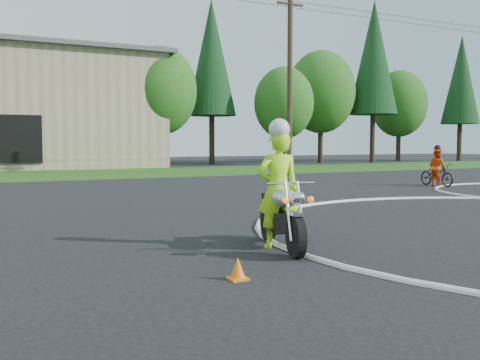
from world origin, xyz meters
name	(u,v)px	position (x,y,z in m)	size (l,w,h in m)	color
grass_strip	(166,172)	(0.00, 27.00, 0.01)	(120.00, 10.00, 0.02)	#1E4714
primary_motorcycle	(282,215)	(-5.98, 3.72, 0.57)	(0.95, 2.20, 1.17)	black
rider_primary_grp	(278,186)	(-5.97, 3.86, 1.05)	(0.81, 0.63, 2.18)	#ACF119
rider_second_grp	(437,171)	(6.52, 12.04, 0.60)	(0.68, 1.78, 1.69)	black
treeline	(302,86)	(14.78, 34.61, 6.62)	(38.20, 8.10, 14.52)	#382619
utility_poles	(290,79)	(5.00, 21.00, 5.20)	(41.60, 1.12, 10.00)	#473321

